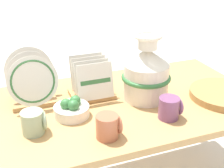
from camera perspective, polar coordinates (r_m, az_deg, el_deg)
display_table at (r=1.60m, az=0.00°, el=-5.43°), size 1.54×0.79×0.58m
ceramic_vase at (r=1.58m, az=6.31°, el=2.11°), size 0.25×0.25×0.34m
dish_rack_round_plates at (r=1.59m, az=-14.39°, el=-0.13°), size 0.24×0.21×0.26m
dish_rack_square_plates at (r=1.62m, az=-3.80°, el=-0.07°), size 0.22×0.19×0.21m
wicker_charger_stack at (r=1.73m, az=19.74°, el=-1.79°), size 0.35×0.35×0.04m
mug_terracotta_glaze at (r=1.30m, az=-0.67°, el=-7.74°), size 0.10×0.10×0.10m
mug_sage_glaze at (r=1.37m, az=-14.09°, el=-6.81°), size 0.10×0.10×0.10m
mug_plum_glaze at (r=1.46m, az=10.54°, el=-4.31°), size 0.10×0.10×0.10m
fruit_bowl at (r=1.47m, az=-7.40°, el=-4.59°), size 0.17×0.17×0.09m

